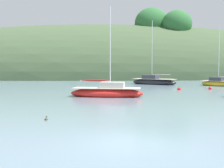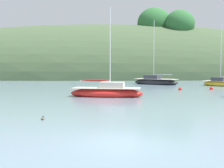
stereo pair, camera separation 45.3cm
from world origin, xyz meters
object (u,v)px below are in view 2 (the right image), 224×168
Objects in this scene: duck_lone_right at (43,119)px; mooring_buoy_outer at (180,89)px; sailboat_teal_outer at (155,82)px; sailboat_navy_dinghy at (222,83)px; sailboat_orange_cutter at (107,92)px; mooring_buoy_inner at (211,89)px.

mooring_buoy_outer is at bearing 59.10° from duck_lone_right.
sailboat_navy_dinghy is at bearing -26.66° from sailboat_teal_outer.
mooring_buoy_outer is at bearing 41.95° from sailboat_orange_cutter.
sailboat_navy_dinghy reaches higher than mooring_buoy_inner.
duck_lone_right is (-3.78, -13.54, -0.38)m from sailboat_orange_cutter.
sailboat_teal_outer is 20.05× the size of mooring_buoy_inner.
sailboat_orange_cutter is 12.60m from mooring_buoy_outer.
sailboat_navy_dinghy is 8.00m from mooring_buoy_inner.
sailboat_teal_outer is 36.44m from duck_lone_right.
sailboat_teal_outer is 12.49m from mooring_buoy_outer.
mooring_buoy_outer is at bearing -84.92° from sailboat_teal_outer.
sailboat_teal_outer is 10.49m from sailboat_navy_dinghy.
mooring_buoy_outer is (1.11, -12.44, -0.34)m from sailboat_teal_outer.
mooring_buoy_inner reaches higher than duck_lone_right.
mooring_buoy_inner is (5.38, -11.64, -0.34)m from sailboat_teal_outer.
sailboat_teal_outer is 1.13× the size of sailboat_navy_dinghy.
sailboat_orange_cutter is 14.06m from duck_lone_right.
mooring_buoy_outer is (-8.27, -7.73, -0.28)m from sailboat_navy_dinghy.
sailboat_orange_cutter is 16.92× the size of mooring_buoy_outer.
sailboat_orange_cutter is 21.51× the size of duck_lone_right.
sailboat_teal_outer reaches higher than sailboat_navy_dinghy.
duck_lone_right is (-13.14, -21.96, -0.07)m from mooring_buoy_outer.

